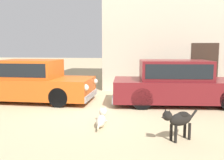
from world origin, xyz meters
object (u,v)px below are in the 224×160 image
(stray_dog_spotted, at_px, (101,119))
(stray_dog_tan, at_px, (179,119))
(parked_sedan_nearest, at_px, (31,81))
(parked_sedan_second, at_px, (178,83))

(stray_dog_spotted, xyz_separation_m, stray_dog_tan, (1.74, -0.84, 0.30))
(parked_sedan_nearest, xyz_separation_m, parked_sedan_second, (5.14, 0.09, 0.02))
(parked_sedan_second, relative_size, stray_dog_tan, 5.67)
(parked_sedan_nearest, height_order, parked_sedan_second, parked_sedan_second)
(parked_sedan_second, height_order, stray_dog_spotted, parked_sedan_second)
(stray_dog_spotted, bearing_deg, parked_sedan_second, -43.14)
(parked_sedan_second, xyz_separation_m, stray_dog_tan, (-0.43, -3.36, -0.29))
(parked_sedan_nearest, height_order, stray_dog_tan, parked_sedan_nearest)
(parked_sedan_nearest, distance_m, parked_sedan_second, 5.14)
(parked_sedan_nearest, relative_size, parked_sedan_second, 0.96)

